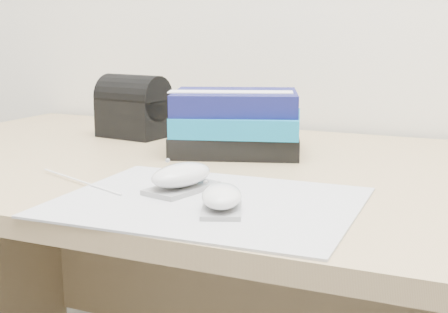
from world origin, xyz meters
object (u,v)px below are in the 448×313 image
at_px(mouse_front, 222,198).
at_px(pouch, 134,107).
at_px(desk, 285,284).
at_px(book_stack, 236,122).
at_px(mouse_rear, 181,177).

distance_m(mouse_front, pouch, 0.61).
bearing_deg(desk, mouse_front, -86.12).
relative_size(mouse_front, book_stack, 0.37).
xyz_separation_m(mouse_front, book_stack, (-0.14, 0.38, 0.04)).
height_order(mouse_rear, pouch, pouch).
xyz_separation_m(desk, book_stack, (-0.11, 0.03, 0.29)).
height_order(desk, pouch, pouch).
bearing_deg(pouch, mouse_front, -47.75).
height_order(desk, mouse_rear, mouse_rear).
xyz_separation_m(mouse_rear, mouse_front, (0.09, -0.07, -0.00)).
distance_m(mouse_front, book_stack, 0.40).
bearing_deg(pouch, desk, -15.29).
relative_size(mouse_front, pouch, 0.68).
bearing_deg(mouse_rear, desk, 75.69).
height_order(desk, mouse_front, mouse_front).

